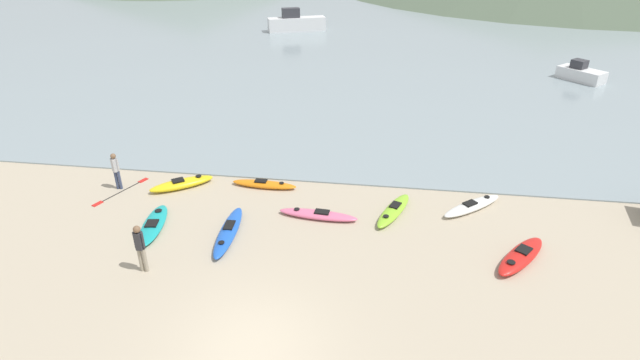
{
  "coord_description": "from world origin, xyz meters",
  "views": [
    {
      "loc": [
        3.17,
        -9.4,
        10.17
      ],
      "look_at": [
        0.63,
        8.71,
        0.5
      ],
      "focal_mm": 28.0,
      "sensor_mm": 36.0,
      "label": 1
    }
  ],
  "objects_px": {
    "kayak_on_sand_6": "(472,206)",
    "kayak_on_sand_7": "(318,215)",
    "person_near_waterline": "(116,169)",
    "person_near_foreground": "(140,246)",
    "moored_boat_1": "(296,23)",
    "kayak_on_sand_0": "(264,184)",
    "kayak_on_sand_4": "(521,256)",
    "kayak_on_sand_2": "(394,210)",
    "loose_paddle": "(121,192)",
    "kayak_on_sand_3": "(153,225)",
    "kayak_on_sand_1": "(182,184)",
    "kayak_on_sand_5": "(228,232)",
    "moored_boat_0": "(581,74)"
  },
  "relations": [
    {
      "from": "kayak_on_sand_2",
      "to": "person_near_foreground",
      "type": "bearing_deg",
      "value": -149.71
    },
    {
      "from": "kayak_on_sand_1",
      "to": "kayak_on_sand_4",
      "type": "xyz_separation_m",
      "value": [
        13.15,
        -3.28,
        -0.01
      ]
    },
    {
      "from": "moored_boat_1",
      "to": "kayak_on_sand_3",
      "type": "bearing_deg",
      "value": -88.05
    },
    {
      "from": "kayak_on_sand_0",
      "to": "moored_boat_0",
      "type": "xyz_separation_m",
      "value": [
        18.15,
        18.14,
        0.41
      ]
    },
    {
      "from": "kayak_on_sand_4",
      "to": "person_near_waterline",
      "type": "bearing_deg",
      "value": 169.86
    },
    {
      "from": "kayak_on_sand_5",
      "to": "moored_boat_0",
      "type": "bearing_deg",
      "value": 49.65
    },
    {
      "from": "person_near_foreground",
      "to": "person_near_waterline",
      "type": "relative_size",
      "value": 1.06
    },
    {
      "from": "kayak_on_sand_5",
      "to": "loose_paddle",
      "type": "relative_size",
      "value": 1.27
    },
    {
      "from": "kayak_on_sand_2",
      "to": "moored_boat_0",
      "type": "distance_m",
      "value": 23.32
    },
    {
      "from": "kayak_on_sand_0",
      "to": "kayak_on_sand_4",
      "type": "bearing_deg",
      "value": -21.36
    },
    {
      "from": "person_near_foreground",
      "to": "moored_boat_1",
      "type": "xyz_separation_m",
      "value": [
        -2.02,
        38.22,
        -0.15
      ]
    },
    {
      "from": "kayak_on_sand_3",
      "to": "loose_paddle",
      "type": "height_order",
      "value": "kayak_on_sand_3"
    },
    {
      "from": "kayak_on_sand_4",
      "to": "kayak_on_sand_1",
      "type": "bearing_deg",
      "value": 166.0
    },
    {
      "from": "kayak_on_sand_6",
      "to": "kayak_on_sand_2",
      "type": "bearing_deg",
      "value": -165.6
    },
    {
      "from": "kayak_on_sand_4",
      "to": "person_near_foreground",
      "type": "relative_size",
      "value": 1.6
    },
    {
      "from": "kayak_on_sand_6",
      "to": "person_near_foreground",
      "type": "xyz_separation_m",
      "value": [
        -11.01,
        -5.43,
        0.83
      ]
    },
    {
      "from": "kayak_on_sand_4",
      "to": "person_near_foreground",
      "type": "distance_m",
      "value": 12.43
    },
    {
      "from": "kayak_on_sand_6",
      "to": "person_near_waterline",
      "type": "distance_m",
      "value": 14.56
    },
    {
      "from": "kayak_on_sand_2",
      "to": "kayak_on_sand_3",
      "type": "bearing_deg",
      "value": -165.89
    },
    {
      "from": "kayak_on_sand_2",
      "to": "kayak_on_sand_4",
      "type": "bearing_deg",
      "value": -29.3
    },
    {
      "from": "kayak_on_sand_3",
      "to": "person_near_foreground",
      "type": "height_order",
      "value": "person_near_foreground"
    },
    {
      "from": "person_near_waterline",
      "to": "loose_paddle",
      "type": "height_order",
      "value": "person_near_waterline"
    },
    {
      "from": "person_near_foreground",
      "to": "loose_paddle",
      "type": "xyz_separation_m",
      "value": [
        -3.32,
        4.82,
        -0.97
      ]
    },
    {
      "from": "kayak_on_sand_3",
      "to": "loose_paddle",
      "type": "distance_m",
      "value": 3.46
    },
    {
      "from": "kayak_on_sand_1",
      "to": "moored_boat_1",
      "type": "relative_size",
      "value": 0.45
    },
    {
      "from": "person_near_foreground",
      "to": "kayak_on_sand_5",
      "type": "bearing_deg",
      "value": 48.39
    },
    {
      "from": "kayak_on_sand_5",
      "to": "moored_boat_1",
      "type": "bearing_deg",
      "value": 96.54
    },
    {
      "from": "kayak_on_sand_0",
      "to": "kayak_on_sand_5",
      "type": "relative_size",
      "value": 0.84
    },
    {
      "from": "kayak_on_sand_5",
      "to": "kayak_on_sand_3",
      "type": "bearing_deg",
      "value": 178.1
    },
    {
      "from": "kayak_on_sand_1",
      "to": "kayak_on_sand_3",
      "type": "xyz_separation_m",
      "value": [
        0.14,
        -3.11,
        -0.05
      ]
    },
    {
      "from": "kayak_on_sand_2",
      "to": "person_near_foreground",
      "type": "xyz_separation_m",
      "value": [
        -7.96,
        -4.65,
        0.83
      ]
    },
    {
      "from": "kayak_on_sand_4",
      "to": "kayak_on_sand_6",
      "type": "distance_m",
      "value": 3.37
    },
    {
      "from": "loose_paddle",
      "to": "kayak_on_sand_2",
      "type": "bearing_deg",
      "value": -0.87
    },
    {
      "from": "kayak_on_sand_1",
      "to": "person_near_foreground",
      "type": "distance_m",
      "value": 5.69
    },
    {
      "from": "kayak_on_sand_0",
      "to": "person_near_waterline",
      "type": "xyz_separation_m",
      "value": [
        -6.03,
        -0.98,
        0.79
      ]
    },
    {
      "from": "kayak_on_sand_1",
      "to": "kayak_on_sand_0",
      "type": "bearing_deg",
      "value": 8.45
    },
    {
      "from": "moored_boat_1",
      "to": "kayak_on_sand_2",
      "type": "bearing_deg",
      "value": -73.44
    },
    {
      "from": "kayak_on_sand_0",
      "to": "kayak_on_sand_3",
      "type": "relative_size",
      "value": 0.98
    },
    {
      "from": "kayak_on_sand_2",
      "to": "kayak_on_sand_7",
      "type": "bearing_deg",
      "value": -166.37
    },
    {
      "from": "kayak_on_sand_3",
      "to": "moored_boat_0",
      "type": "height_order",
      "value": "moored_boat_0"
    },
    {
      "from": "person_near_waterline",
      "to": "moored_boat_1",
      "type": "distance_m",
      "value": 33.17
    },
    {
      "from": "person_near_foreground",
      "to": "moored_boat_1",
      "type": "height_order",
      "value": "moored_boat_1"
    },
    {
      "from": "person_near_waterline",
      "to": "person_near_foreground",
      "type": "bearing_deg",
      "value": -55.31
    },
    {
      "from": "kayak_on_sand_6",
      "to": "kayak_on_sand_7",
      "type": "bearing_deg",
      "value": -165.97
    },
    {
      "from": "kayak_on_sand_6",
      "to": "kayak_on_sand_1",
      "type": "bearing_deg",
      "value": 179.43
    },
    {
      "from": "kayak_on_sand_1",
      "to": "kayak_on_sand_6",
      "type": "xyz_separation_m",
      "value": [
        11.96,
        -0.12,
        -0.03
      ]
    },
    {
      "from": "loose_paddle",
      "to": "kayak_on_sand_4",
      "type": "bearing_deg",
      "value": -9.33
    },
    {
      "from": "kayak_on_sand_5",
      "to": "kayak_on_sand_7",
      "type": "relative_size",
      "value": 1.08
    },
    {
      "from": "kayak_on_sand_5",
      "to": "kayak_on_sand_7",
      "type": "bearing_deg",
      "value": 27.99
    },
    {
      "from": "kayak_on_sand_2",
      "to": "loose_paddle",
      "type": "distance_m",
      "value": 11.28
    }
  ]
}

